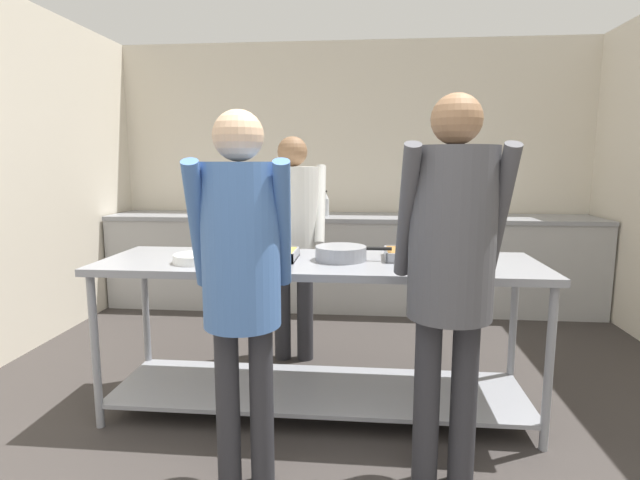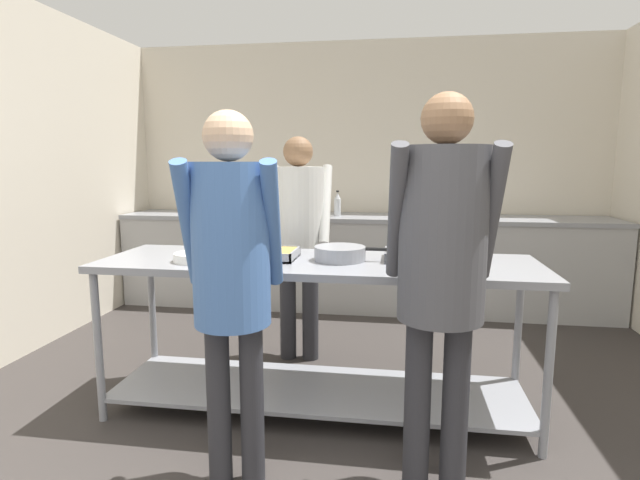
{
  "view_description": "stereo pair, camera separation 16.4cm",
  "coord_description": "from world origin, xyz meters",
  "px_view_note": "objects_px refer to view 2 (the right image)",
  "views": [
    {
      "loc": [
        0.18,
        -1.07,
        1.44
      ],
      "look_at": [
        -0.09,
        1.77,
        0.99
      ],
      "focal_mm": 28.0,
      "sensor_mm": 36.0,
      "label": 1
    },
    {
      "loc": [
        0.34,
        -1.05,
        1.44
      ],
      "look_at": [
        -0.09,
        1.77,
        0.99
      ],
      "focal_mm": 28.0,
      "sensor_mm": 36.0,
      "label": 2
    }
  ],
  "objects_px": {
    "guest_serving_left": "(231,260)",
    "cook_behind_counter": "(299,225)",
    "plate_stack": "(196,257)",
    "sauce_pan": "(340,253)",
    "guest_serving_right": "(442,254)",
    "serving_tray_roast": "(422,256)",
    "serving_tray_vegetables": "(264,254)",
    "water_bottle": "(337,204)"
  },
  "relations": [
    {
      "from": "plate_stack",
      "to": "cook_behind_counter",
      "type": "distance_m",
      "value": 0.97
    },
    {
      "from": "guest_serving_left",
      "to": "plate_stack",
      "type": "bearing_deg",
      "value": 124.5
    },
    {
      "from": "cook_behind_counter",
      "to": "serving_tray_roast",
      "type": "bearing_deg",
      "value": -38.37
    },
    {
      "from": "plate_stack",
      "to": "guest_serving_right",
      "type": "relative_size",
      "value": 0.15
    },
    {
      "from": "serving_tray_vegetables",
      "to": "guest_serving_right",
      "type": "distance_m",
      "value": 1.14
    },
    {
      "from": "serving_tray_vegetables",
      "to": "water_bottle",
      "type": "relative_size",
      "value": 1.52
    },
    {
      "from": "plate_stack",
      "to": "serving_tray_roast",
      "type": "height_order",
      "value": "serving_tray_roast"
    },
    {
      "from": "sauce_pan",
      "to": "plate_stack",
      "type": "bearing_deg",
      "value": -169.48
    },
    {
      "from": "guest_serving_left",
      "to": "serving_tray_roast",
      "type": "bearing_deg",
      "value": 44.09
    },
    {
      "from": "guest_serving_left",
      "to": "guest_serving_right",
      "type": "distance_m",
      "value": 0.89
    },
    {
      "from": "serving_tray_vegetables",
      "to": "serving_tray_roast",
      "type": "xyz_separation_m",
      "value": [
        0.89,
        0.08,
        0.0
      ]
    },
    {
      "from": "plate_stack",
      "to": "cook_behind_counter",
      "type": "relative_size",
      "value": 0.16
    },
    {
      "from": "serving_tray_vegetables",
      "to": "guest_serving_left",
      "type": "xyz_separation_m",
      "value": [
        0.06,
        -0.73,
        0.11
      ]
    },
    {
      "from": "sauce_pan",
      "to": "guest_serving_left",
      "type": "relative_size",
      "value": 0.26
    },
    {
      "from": "plate_stack",
      "to": "guest_serving_left",
      "type": "height_order",
      "value": "guest_serving_left"
    },
    {
      "from": "serving_tray_vegetables",
      "to": "water_bottle",
      "type": "xyz_separation_m",
      "value": [
        0.18,
        2.09,
        0.11
      ]
    },
    {
      "from": "guest_serving_left",
      "to": "cook_behind_counter",
      "type": "relative_size",
      "value": 1.02
    },
    {
      "from": "guest_serving_left",
      "to": "cook_behind_counter",
      "type": "bearing_deg",
      "value": 90.01
    },
    {
      "from": "serving_tray_vegetables",
      "to": "guest_serving_left",
      "type": "bearing_deg",
      "value": -85.57
    },
    {
      "from": "plate_stack",
      "to": "serving_tray_vegetables",
      "type": "xyz_separation_m",
      "value": [
        0.35,
        0.13,
        0.0
      ]
    },
    {
      "from": "plate_stack",
      "to": "serving_tray_roast",
      "type": "bearing_deg",
      "value": 9.99
    },
    {
      "from": "plate_stack",
      "to": "guest_serving_left",
      "type": "relative_size",
      "value": 0.15
    },
    {
      "from": "plate_stack",
      "to": "water_bottle",
      "type": "bearing_deg",
      "value": 76.68
    },
    {
      "from": "guest_serving_left",
      "to": "cook_behind_counter",
      "type": "distance_m",
      "value": 1.47
    },
    {
      "from": "plate_stack",
      "to": "guest_serving_right",
      "type": "height_order",
      "value": "guest_serving_right"
    },
    {
      "from": "sauce_pan",
      "to": "serving_tray_roast",
      "type": "xyz_separation_m",
      "value": [
        0.45,
        0.07,
        -0.02
      ]
    },
    {
      "from": "guest_serving_right",
      "to": "cook_behind_counter",
      "type": "xyz_separation_m",
      "value": [
        -0.88,
        1.38,
        -0.07
      ]
    },
    {
      "from": "serving_tray_vegetables",
      "to": "sauce_pan",
      "type": "bearing_deg",
      "value": 1.52
    },
    {
      "from": "plate_stack",
      "to": "serving_tray_roast",
      "type": "xyz_separation_m",
      "value": [
        1.24,
        0.22,
        0.0
      ]
    },
    {
      "from": "sauce_pan",
      "to": "serving_tray_roast",
      "type": "distance_m",
      "value": 0.46
    },
    {
      "from": "serving_tray_vegetables",
      "to": "water_bottle",
      "type": "distance_m",
      "value": 2.1
    },
    {
      "from": "serving_tray_vegetables",
      "to": "guest_serving_right",
      "type": "height_order",
      "value": "guest_serving_right"
    },
    {
      "from": "serving_tray_roast",
      "to": "guest_serving_left",
      "type": "relative_size",
      "value": 0.25
    },
    {
      "from": "sauce_pan",
      "to": "guest_serving_right",
      "type": "xyz_separation_m",
      "value": [
        0.5,
        -0.65,
        0.12
      ]
    },
    {
      "from": "serving_tray_roast",
      "to": "guest_serving_right",
      "type": "distance_m",
      "value": 0.73
    },
    {
      "from": "serving_tray_vegetables",
      "to": "guest_serving_right",
      "type": "bearing_deg",
      "value": -34.09
    },
    {
      "from": "plate_stack",
      "to": "guest_serving_left",
      "type": "bearing_deg",
      "value": -55.5
    },
    {
      "from": "plate_stack",
      "to": "cook_behind_counter",
      "type": "height_order",
      "value": "cook_behind_counter"
    },
    {
      "from": "serving_tray_roast",
      "to": "sauce_pan",
      "type": "bearing_deg",
      "value": -170.93
    },
    {
      "from": "sauce_pan",
      "to": "guest_serving_right",
      "type": "bearing_deg",
      "value": -52.35
    },
    {
      "from": "guest_serving_right",
      "to": "guest_serving_left",
      "type": "bearing_deg",
      "value": -174.05
    },
    {
      "from": "serving_tray_vegetables",
      "to": "serving_tray_roast",
      "type": "distance_m",
      "value": 0.9
    }
  ]
}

